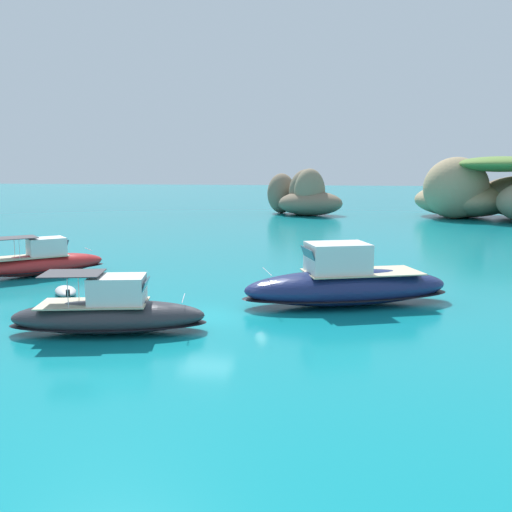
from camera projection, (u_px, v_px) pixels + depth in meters
name	position (u px, v px, depth m)	size (l,w,h in m)	color
ground_plane	(206.00, 317.00, 26.62)	(400.00, 400.00, 0.00)	#0F7F89
islet_large	(498.00, 194.00, 77.23)	(28.84, 23.84, 8.48)	#84755B
islet_small	(303.00, 198.00, 83.74)	(12.42, 10.83, 6.86)	#756651
motorboat_red	(41.00, 262.00, 36.93)	(7.72, 7.45, 2.59)	red
motorboat_navy	(346.00, 284.00, 28.84)	(11.39, 6.90, 3.22)	navy
motorboat_charcoal	(109.00, 314.00, 23.97)	(8.70, 4.36, 2.62)	#2D2D33
dinghy_tender	(66.00, 291.00, 31.13)	(2.36, 2.77, 0.58)	#B2B2B2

